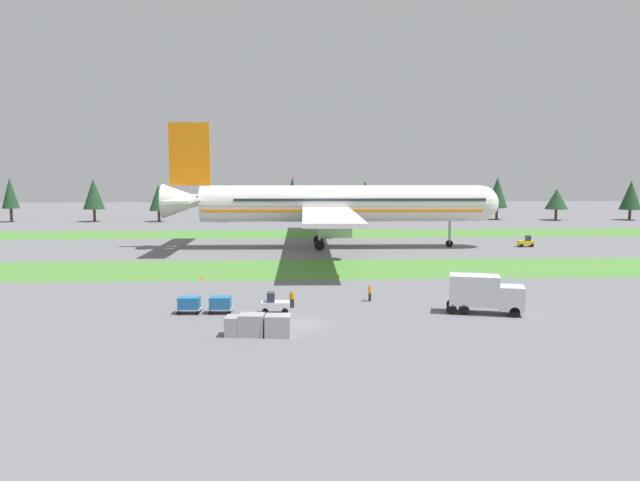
{
  "coord_description": "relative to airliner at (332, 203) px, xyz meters",
  "views": [
    {
      "loc": [
        -0.69,
        -51.5,
        13.32
      ],
      "look_at": [
        3.26,
        28.07,
        4.0
      ],
      "focal_mm": 34.23,
      "sensor_mm": 36.0,
      "label": 1
    }
  ],
  "objects": [
    {
      "name": "pushback_tractor",
      "position": [
        33.58,
        -0.74,
        -6.74
      ],
      "size": [
        2.63,
        1.36,
        1.97
      ],
      "rotation": [
        0.0,
        0.0,
        1.55
      ],
      "color": "yellow",
      "rests_on": "ground"
    },
    {
      "name": "distant_tree_line",
      "position": [
        1.41,
        54.24,
        -0.98
      ],
      "size": [
        183.01,
        9.58,
        11.55
      ],
      "color": "#4C3823",
      "rests_on": "ground"
    },
    {
      "name": "airliner",
      "position": [
        0.0,
        0.0,
        0.0
      ],
      "size": [
        57.11,
        70.22,
        21.08
      ],
      "rotation": [
        0.0,
        0.0,
        -1.59
      ],
      "color": "silver",
      "rests_on": "ground"
    },
    {
      "name": "ground_crew_loader",
      "position": [
        0.85,
        -42.92,
        -6.61
      ],
      "size": [
        0.36,
        0.49,
        1.74
      ],
      "rotation": [
        0.0,
        0.0,
        1.0
      ],
      "color": "black",
      "rests_on": "ground"
    },
    {
      "name": "ground_crew_marshaller",
      "position": [
        -7.04,
        -45.43,
        -6.61
      ],
      "size": [
        0.52,
        0.36,
        1.74
      ],
      "rotation": [
        0.0,
        0.0,
        0.44
      ],
      "color": "black",
      "rests_on": "ground"
    },
    {
      "name": "catering_truck",
      "position": [
        10.75,
        -48.73,
        -5.6
      ],
      "size": [
        7.31,
        4.04,
        3.58
      ],
      "rotation": [
        0.0,
        0.0,
        -1.84
      ],
      "color": "silver",
      "rests_on": "ground"
    },
    {
      "name": "grass_strip_far",
      "position": [
        -6.52,
        22.49,
        -7.55
      ],
      "size": [
        320.0,
        16.53,
        0.01
      ],
      "primitive_type": "cube",
      "color": "#4C8438",
      "rests_on": "ground"
    },
    {
      "name": "taxiway_marker_1",
      "position": [
        -17.82,
        -30.3,
        -7.27
      ],
      "size": [
        0.44,
        0.44,
        0.57
      ],
      "primitive_type": "cone",
      "color": "orange",
      "rests_on": "ground"
    },
    {
      "name": "ground_plane",
      "position": [
        -6.52,
        -51.87,
        -7.56
      ],
      "size": [
        400.0,
        400.0,
        0.0
      ],
      "primitive_type": "plane",
      "color": "slate"
    },
    {
      "name": "taxiway_marker_0",
      "position": [
        -1.23,
        -29.4,
        -7.31
      ],
      "size": [
        0.44,
        0.44,
        0.49
      ],
      "primitive_type": "cone",
      "color": "orange",
      "rests_on": "ground"
    },
    {
      "name": "cargo_dolly_second",
      "position": [
        -16.61,
        -47.34,
        -6.64
      ],
      "size": [
        2.24,
        1.56,
        1.55
      ],
      "rotation": [
        0.0,
        0.0,
        -1.6
      ],
      "color": "#A3A3A8",
      "rests_on": "ground"
    },
    {
      "name": "baggage_tug",
      "position": [
        -8.69,
        -47.56,
        -6.74
      ],
      "size": [
        2.64,
        1.37,
        1.97
      ],
      "rotation": [
        0.0,
        0.0,
        -1.6
      ],
      "color": "silver",
      "rests_on": "ground"
    },
    {
      "name": "grass_strip_near",
      "position": [
        -6.52,
        -22.56,
        -7.55
      ],
      "size": [
        320.0,
        16.53,
        0.01
      ],
      "primitive_type": "cube",
      "color": "#4C8438",
      "rests_on": "ground"
    },
    {
      "name": "cargo_dolly_lead",
      "position": [
        -13.71,
        -47.42,
        -6.64
      ],
      "size": [
        2.24,
        1.56,
        1.55
      ],
      "rotation": [
        0.0,
        0.0,
        -1.6
      ],
      "color": "#A3A3A8",
      "rests_on": "ground"
    },
    {
      "name": "uld_container_0",
      "position": [
        -11.41,
        -55.2,
        -6.77
      ],
      "size": [
        2.14,
        1.78,
        1.57
      ],
      "primitive_type": "cube",
      "rotation": [
        0.0,
        0.0,
        -0.09
      ],
      "color": "#A3A3A8",
      "rests_on": "ground"
    },
    {
      "name": "uld_container_2",
      "position": [
        -8.22,
        -55.57,
        -6.69
      ],
      "size": [
        2.11,
        1.74,
        1.74
      ],
      "primitive_type": "cube",
      "rotation": [
        0.0,
        0.0,
        -0.07
      ],
      "color": "#A3A3A8",
      "rests_on": "ground"
    },
    {
      "name": "uld_container_1",
      "position": [
        -10.33,
        -55.32,
        -6.67
      ],
      "size": [
        2.14,
        1.77,
        1.77
      ],
      "primitive_type": "cube",
      "rotation": [
        0.0,
        0.0,
        -0.09
      ],
      "color": "#A3A3A8",
      "rests_on": "ground"
    }
  ]
}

